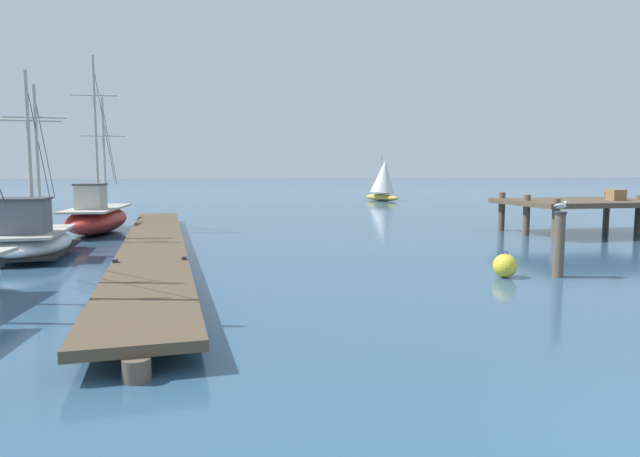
{
  "coord_description": "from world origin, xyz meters",
  "views": [
    {
      "loc": [
        -5.12,
        -3.12,
        2.63
      ],
      "look_at": [
        -2.68,
        8.33,
        1.4
      ],
      "focal_mm": 30.82,
      "sensor_mm": 36.0,
      "label": 1
    }
  ],
  "objects_px": {
    "mooring_piling": "(559,243)",
    "distant_sailboat": "(383,180)",
    "perched_seagull": "(561,206)",
    "mooring_buoy": "(505,266)",
    "fishing_boat_1": "(97,217)",
    "fishing_boat_0": "(31,238)"
  },
  "relations": [
    {
      "from": "perched_seagull",
      "to": "distant_sailboat",
      "type": "distance_m",
      "value": 35.12
    },
    {
      "from": "fishing_boat_1",
      "to": "fishing_boat_0",
      "type": "bearing_deg",
      "value": -96.0
    },
    {
      "from": "fishing_boat_0",
      "to": "mooring_buoy",
      "type": "relative_size",
      "value": 8.93
    },
    {
      "from": "perched_seagull",
      "to": "fishing_boat_1",
      "type": "bearing_deg",
      "value": 135.48
    },
    {
      "from": "mooring_piling",
      "to": "distant_sailboat",
      "type": "bearing_deg",
      "value": 78.5
    },
    {
      "from": "fishing_boat_0",
      "to": "fishing_boat_1",
      "type": "xyz_separation_m",
      "value": [
        0.71,
        6.71,
        0.1
      ]
    },
    {
      "from": "perched_seagull",
      "to": "mooring_buoy",
      "type": "height_order",
      "value": "perched_seagull"
    },
    {
      "from": "mooring_piling",
      "to": "perched_seagull",
      "type": "bearing_deg",
      "value": 171.63
    },
    {
      "from": "fishing_boat_0",
      "to": "mooring_buoy",
      "type": "distance_m",
      "value": 13.75
    },
    {
      "from": "mooring_piling",
      "to": "perched_seagull",
      "type": "distance_m",
      "value": 0.93
    },
    {
      "from": "fishing_boat_0",
      "to": "perched_seagull",
      "type": "bearing_deg",
      "value": -23.96
    },
    {
      "from": "mooring_buoy",
      "to": "distant_sailboat",
      "type": "xyz_separation_m",
      "value": [
        8.32,
        34.19,
        1.52
      ]
    },
    {
      "from": "fishing_boat_0",
      "to": "fishing_boat_1",
      "type": "height_order",
      "value": "fishing_boat_1"
    },
    {
      "from": "fishing_boat_1",
      "to": "distant_sailboat",
      "type": "distance_m",
      "value": 29.49
    },
    {
      "from": "mooring_buoy",
      "to": "distant_sailboat",
      "type": "relative_size",
      "value": 0.15
    },
    {
      "from": "fishing_boat_0",
      "to": "mooring_piling",
      "type": "xyz_separation_m",
      "value": [
        13.75,
        -6.11,
        0.26
      ]
    },
    {
      "from": "perched_seagull",
      "to": "distant_sailboat",
      "type": "bearing_deg",
      "value": 78.49
    },
    {
      "from": "mooring_piling",
      "to": "distant_sailboat",
      "type": "xyz_separation_m",
      "value": [
        7.0,
        34.42,
        0.96
      ]
    },
    {
      "from": "fishing_boat_1",
      "to": "mooring_buoy",
      "type": "relative_size",
      "value": 11.32
    },
    {
      "from": "perched_seagull",
      "to": "mooring_buoy",
      "type": "distance_m",
      "value": 2.0
    },
    {
      "from": "mooring_piling",
      "to": "distant_sailboat",
      "type": "relative_size",
      "value": 0.37
    },
    {
      "from": "mooring_piling",
      "to": "distant_sailboat",
      "type": "distance_m",
      "value": 35.14
    }
  ]
}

